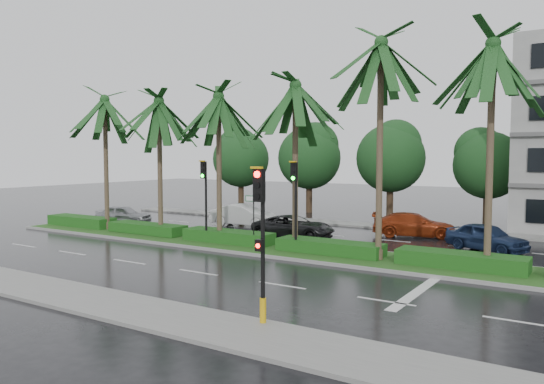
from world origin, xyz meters
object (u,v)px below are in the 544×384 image
Objects in this scene: signal_median_left at (205,189)px; car_silver at (124,215)px; signal_near at (261,238)px; street_sign at (253,208)px; car_blue at (486,237)px; car_white at (243,215)px; car_darkgrey at (294,227)px; car_red at (414,225)px.

signal_median_left is 1.14× the size of car_silver.
signal_near is 1.68× the size of street_sign.
car_blue is (13.00, 6.16, -2.30)m from signal_median_left.
car_white is 15.72m from car_blue.
car_silver is at bearing 85.13° from car_darkgrey.
car_silver is at bearing 119.65° from car_blue.
signal_median_left is 5.84m from car_darkgrey.
car_blue is at bearing 25.34° from signal_median_left.
car_blue is (3.00, 15.84, -1.81)m from signal_near.
signal_median_left reaches higher than car_red.
car_red is at bearing 57.57° from street_sign.
car_blue is (4.50, -2.68, -0.00)m from car_red.
signal_median_left is 8.07m from car_white.
car_darkgrey is (2.81, 4.56, -2.34)m from signal_median_left.
signal_near is at bearing 167.12° from car_red.
car_blue is at bearing 30.85° from street_sign.
car_darkgrey is at bearing 116.79° from signal_near.
signal_near is 1.00× the size of signal_median_left.
car_red is (5.50, 8.66, -1.43)m from street_sign.
car_white is (-2.68, 7.26, -2.27)m from signal_median_left.
signal_near is 18.67m from car_red.
car_white is 0.94× the size of car_darkgrey.
signal_near is 16.23m from car_blue.
signal_median_left reaches higher than car_white.
street_sign is at bearing 3.47° from signal_median_left.
signal_median_left is at bearing -130.71° from car_silver.
car_blue is (10.00, 5.97, -1.43)m from street_sign.
car_darkgrey is at bearing 92.53° from street_sign.
car_darkgrey is (13.16, 0.86, 0.01)m from car_silver.
car_darkgrey is (-7.19, 14.25, -1.85)m from signal_near.
car_white reaches higher than car_red.
signal_near reaches higher than car_blue.
signal_median_left is 0.91× the size of car_red.
street_sign is at bearing 173.94° from car_darkgrey.
signal_median_left is 11.24m from car_silver.
car_white is 0.93× the size of car_red.
car_darkgrey is at bearing -126.50° from car_white.
car_white is 11.29m from car_red.
signal_near is 1.07× the size of car_blue.
signal_near is 0.98× the size of car_white.
car_red is at bearing 46.12° from signal_median_left.
car_blue is at bearing -105.04° from car_silver.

